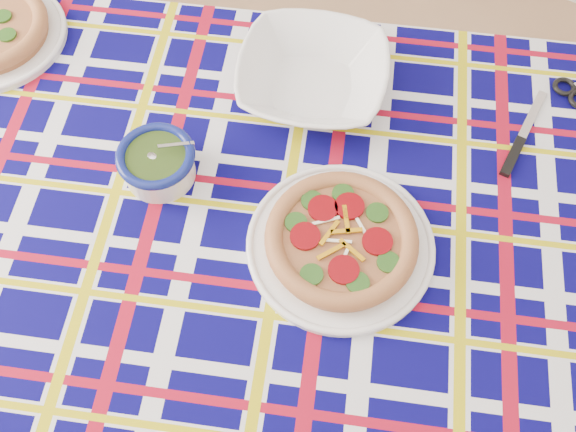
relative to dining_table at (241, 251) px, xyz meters
The scene contains 7 objects.
floor 0.73m from the dining_table, 81.09° to the right, with size 4.00×4.00×0.00m, color #9D7351.
dining_table is the anchor object (origin of this frame).
tablecloth 0.03m from the dining_table, 82.87° to the left, with size 1.70×1.07×0.11m, color #07044D, non-canonical shape.
main_focaccia_plate 0.21m from the dining_table, 20.29° to the left, with size 0.33×0.33×0.06m, color #9E5E38, non-canonical shape.
pesto_bowl 0.22m from the dining_table, behind, with size 0.14×0.14×0.08m, color #1D310D, non-canonical shape.
serving_bowl 0.36m from the dining_table, 97.28° to the left, with size 0.29×0.29×0.07m, color white.
table_knife 0.61m from the dining_table, 54.00° to the left, with size 0.24×0.02×0.01m, color silver, non-canonical shape.
Camera 1 is at (0.30, -0.21, 1.78)m, focal length 40.00 mm.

